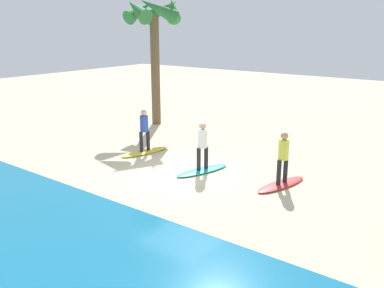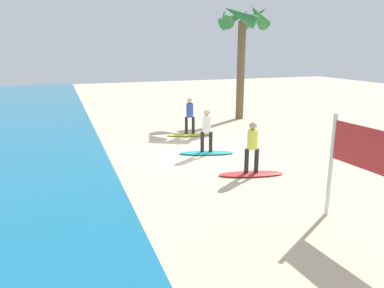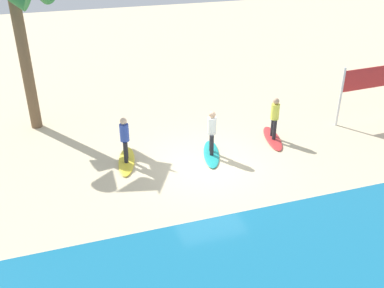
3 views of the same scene
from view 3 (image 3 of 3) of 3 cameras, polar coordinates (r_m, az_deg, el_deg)
ground_plane at (r=15.43m, az=2.01°, el=-2.66°), size 60.00×60.00×0.00m
surfboard_red at (r=17.39m, az=10.48°, el=0.75°), size 1.04×2.17×0.09m
surfer_red at (r=16.97m, az=10.77°, el=3.73°), size 0.32×0.45×1.64m
surfboard_teal at (r=16.01m, az=2.53°, el=-1.27°), size 1.15×2.17×0.09m
surfer_teal at (r=15.56m, az=2.61°, el=1.92°), size 0.32×0.45×1.64m
surfboard_yellow at (r=15.70m, az=-8.54°, el=-2.23°), size 1.01×2.17×0.09m
surfer_yellow at (r=15.23m, az=-8.80°, el=1.00°), size 0.32×0.45×1.64m
palm_tree at (r=17.83m, az=-22.19°, el=16.79°), size 2.88×3.03×6.24m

